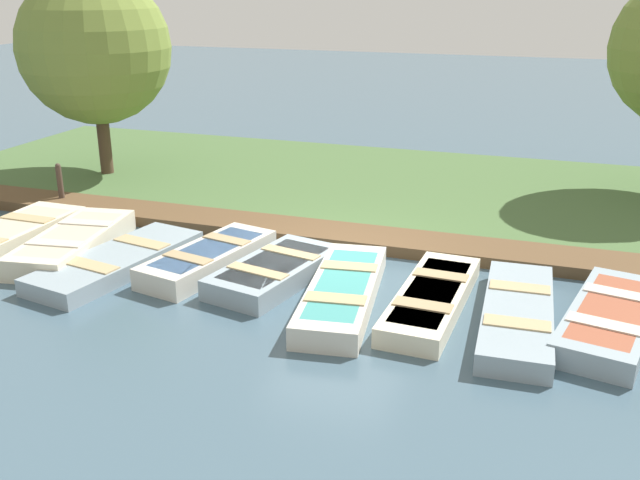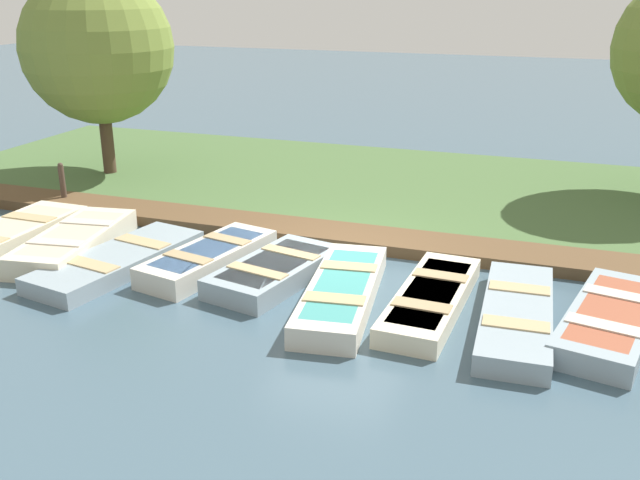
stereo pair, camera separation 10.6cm
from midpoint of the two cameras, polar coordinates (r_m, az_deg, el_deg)
ground_plane at (r=13.14m, az=1.04°, el=-1.91°), size 80.00×80.00×0.00m
shore_bank at (r=17.70m, az=6.01°, el=4.10°), size 8.00×24.00×0.16m
dock_walkway at (r=14.17m, az=2.52°, el=0.22°), size 1.12×21.67×0.22m
rowboat_0 at (r=15.23m, az=-24.05°, el=0.21°), size 3.47×1.25×0.40m
rowboat_1 at (r=14.38m, az=-19.37°, el=-0.19°), size 3.25×1.60×0.44m
rowboat_2 at (r=13.35m, az=-16.12°, el=-1.63°), size 3.57×1.82×0.33m
rowboat_3 at (r=13.00m, az=-9.14°, el=-1.45°), size 3.01×1.59×0.42m
rowboat_4 at (r=12.36m, az=-3.89°, el=-2.49°), size 2.83×1.74×0.38m
rowboat_5 at (r=11.51m, az=1.56°, el=-4.18°), size 3.58×1.45×0.39m
rowboat_6 at (r=11.48m, az=8.66°, el=-4.64°), size 3.31×1.12×0.34m
rowboat_7 at (r=11.22m, az=15.26°, el=-5.74°), size 3.48×1.15×0.35m
rowboat_8 at (r=11.48m, az=22.01°, el=-5.87°), size 3.34×1.76×0.38m
mooring_post_near at (r=17.36m, az=-20.23°, el=4.14°), size 0.13×0.13×1.03m
park_tree_far_left at (r=19.11m, az=-17.75°, el=14.42°), size 3.76×3.76×5.22m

